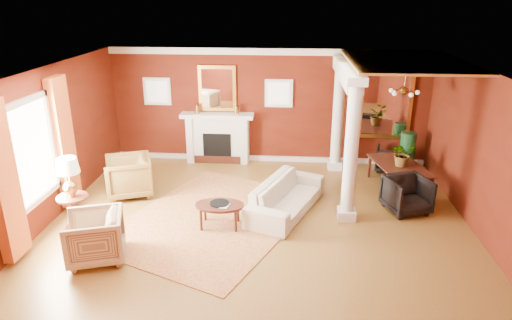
# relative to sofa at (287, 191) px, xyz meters

# --- Properties ---
(ground) EXTENTS (8.00, 8.00, 0.00)m
(ground) POSITION_rel_sofa_xyz_m (-0.52, -0.54, -0.44)
(ground) COLOR brown
(ground) RESTS_ON ground
(room_shell) EXTENTS (8.04, 7.04, 2.92)m
(room_shell) POSITION_rel_sofa_xyz_m (-0.52, -0.54, 1.58)
(room_shell) COLOR #59190C
(room_shell) RESTS_ON ground
(fireplace) EXTENTS (1.85, 0.42, 1.29)m
(fireplace) POSITION_rel_sofa_xyz_m (-1.82, 2.77, 0.21)
(fireplace) COLOR white
(fireplace) RESTS_ON ground
(overmantel_mirror) EXTENTS (0.95, 0.07, 1.15)m
(overmantel_mirror) POSITION_rel_sofa_xyz_m (-1.82, 2.91, 1.46)
(overmantel_mirror) COLOR gold
(overmantel_mirror) RESTS_ON fireplace
(flank_window_left) EXTENTS (0.70, 0.07, 0.70)m
(flank_window_left) POSITION_rel_sofa_xyz_m (-3.37, 2.92, 1.36)
(flank_window_left) COLOR white
(flank_window_left) RESTS_ON room_shell
(flank_window_right) EXTENTS (0.70, 0.07, 0.70)m
(flank_window_right) POSITION_rel_sofa_xyz_m (-0.27, 2.92, 1.36)
(flank_window_right) COLOR white
(flank_window_right) RESTS_ON room_shell
(left_window) EXTENTS (0.21, 2.55, 2.60)m
(left_window) POSITION_rel_sofa_xyz_m (-4.42, -1.14, 0.99)
(left_window) COLOR white
(left_window) RESTS_ON room_shell
(column_front) EXTENTS (0.36, 0.36, 2.80)m
(column_front) POSITION_rel_sofa_xyz_m (1.18, -0.24, 0.99)
(column_front) COLOR white
(column_front) RESTS_ON ground
(column_back) EXTENTS (0.36, 0.36, 2.80)m
(column_back) POSITION_rel_sofa_xyz_m (1.18, 2.46, 0.99)
(column_back) COLOR white
(column_back) RESTS_ON ground
(header_beam) EXTENTS (0.30, 3.20, 0.32)m
(header_beam) POSITION_rel_sofa_xyz_m (1.18, 1.36, 2.18)
(header_beam) COLOR white
(header_beam) RESTS_ON column_front
(amber_ceiling) EXTENTS (2.30, 3.40, 0.04)m
(amber_ceiling) POSITION_rel_sofa_xyz_m (2.33, 1.21, 2.43)
(amber_ceiling) COLOR gold
(amber_ceiling) RESTS_ON room_shell
(dining_mirror) EXTENTS (1.30, 0.07, 1.70)m
(dining_mirror) POSITION_rel_sofa_xyz_m (2.38, 2.91, 1.11)
(dining_mirror) COLOR gold
(dining_mirror) RESTS_ON room_shell
(chandelier) EXTENTS (0.60, 0.62, 0.75)m
(chandelier) POSITION_rel_sofa_xyz_m (2.38, 1.26, 1.81)
(chandelier) COLOR #A26F33
(chandelier) RESTS_ON room_shell
(crown_trim) EXTENTS (8.00, 0.08, 0.16)m
(crown_trim) POSITION_rel_sofa_xyz_m (-0.52, 2.92, 2.38)
(crown_trim) COLOR white
(crown_trim) RESTS_ON room_shell
(base_trim) EXTENTS (8.00, 0.08, 0.12)m
(base_trim) POSITION_rel_sofa_xyz_m (-0.52, 2.92, -0.38)
(base_trim) COLOR white
(base_trim) RESTS_ON ground
(rug) EXTENTS (4.42, 4.93, 0.02)m
(rug) POSITION_rel_sofa_xyz_m (-1.43, -0.45, -0.43)
(rug) COLOR maroon
(rug) RESTS_ON ground
(sofa) EXTENTS (1.42, 2.31, 0.87)m
(sofa) POSITION_rel_sofa_xyz_m (0.00, 0.00, 0.00)
(sofa) COLOR beige
(sofa) RESTS_ON ground
(armchair_leopard) EXTENTS (1.14, 1.18, 0.96)m
(armchair_leopard) POSITION_rel_sofa_xyz_m (-3.43, 0.53, 0.04)
(armchair_leopard) COLOR black
(armchair_leopard) RESTS_ON ground
(armchair_stripe) EXTENTS (1.06, 1.10, 0.91)m
(armchair_stripe) POSITION_rel_sofa_xyz_m (-3.12, -2.01, 0.02)
(armchair_stripe) COLOR tan
(armchair_stripe) RESTS_ON ground
(coffee_table) EXTENTS (0.92, 0.92, 0.47)m
(coffee_table) POSITION_rel_sofa_xyz_m (-1.24, -0.74, -0.01)
(coffee_table) COLOR #32160E
(coffee_table) RESTS_ON ground
(coffee_book) EXTENTS (0.17, 0.06, 0.23)m
(coffee_book) POSITION_rel_sofa_xyz_m (-1.22, -0.81, 0.15)
(coffee_book) COLOR #32160E
(coffee_book) RESTS_ON coffee_table
(side_table) EXTENTS (0.56, 0.56, 1.40)m
(side_table) POSITION_rel_sofa_xyz_m (-3.94, -1.01, 0.50)
(side_table) COLOR #32160E
(side_table) RESTS_ON ground
(dining_table) EXTENTS (0.92, 1.74, 0.92)m
(dining_table) POSITION_rel_sofa_xyz_m (2.51, 1.31, 0.03)
(dining_table) COLOR #32160E
(dining_table) RESTS_ON ground
(dining_chair_near) EXTENTS (0.98, 0.95, 0.80)m
(dining_chair_near) POSITION_rel_sofa_xyz_m (2.41, 0.17, -0.03)
(dining_chair_near) COLOR black
(dining_chair_near) RESTS_ON ground
(dining_chair_far) EXTENTS (0.77, 0.74, 0.66)m
(dining_chair_far) POSITION_rel_sofa_xyz_m (2.51, 2.43, -0.10)
(dining_chair_far) COLOR black
(dining_chair_far) RESTS_ON ground
(green_urn) EXTENTS (0.42, 0.42, 1.00)m
(green_urn) POSITION_rel_sofa_xyz_m (2.91, 2.46, -0.04)
(green_urn) COLOR #15431F
(green_urn) RESTS_ON ground
(potted_plant) EXTENTS (0.65, 0.69, 0.44)m
(potted_plant) POSITION_rel_sofa_xyz_m (2.51, 1.25, 0.71)
(potted_plant) COLOR #26591E
(potted_plant) RESTS_ON dining_table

